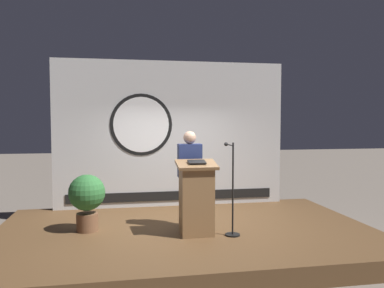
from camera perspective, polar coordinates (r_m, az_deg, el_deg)
The scene contains 7 objects.
ground_plane at distance 6.90m, azimuth -0.89°, elevation -14.68°, with size 40.00×40.00×0.00m, color #6B6056.
stage_platform at distance 6.86m, azimuth -0.90°, elevation -13.49°, with size 6.40×4.00×0.30m, color brown.
banner_display at distance 8.39m, azimuth -3.15°, elevation 1.42°, with size 4.95×0.12×3.12m.
podium at distance 6.33m, azimuth 0.66°, elevation -7.96°, with size 0.64×0.50×1.22m.
speaker_person at distance 6.74m, azimuth -0.34°, elevation -5.05°, with size 0.40×0.26×1.67m.
microphone_stand at distance 6.38m, azimuth 5.85°, elevation -8.46°, with size 0.24×0.57×1.50m.
potted_plant at distance 6.77m, azimuth -15.16°, elevation -7.51°, with size 0.60×0.60×0.95m.
Camera 1 is at (-1.09, -6.47, 2.16)m, focal length 36.36 mm.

